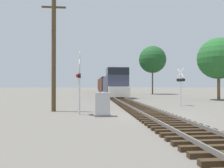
# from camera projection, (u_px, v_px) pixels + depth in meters

# --- Properties ---
(ground_plane) EXTENTS (400.00, 400.00, 0.00)m
(ground_plane) POSITION_uv_depth(u_px,v_px,m) (152.00, 116.00, 14.02)
(ground_plane) COLOR #666059
(rail_track_bed) EXTENTS (2.60, 160.00, 0.31)m
(rail_track_bed) POSITION_uv_depth(u_px,v_px,m) (152.00, 114.00, 14.02)
(rail_track_bed) COLOR #382819
(rail_track_bed) RESTS_ON ground
(freight_train) EXTENTS (3.13, 53.48, 4.58)m
(freight_train) POSITION_uv_depth(u_px,v_px,m) (106.00, 85.00, 56.31)
(freight_train) COLOR #33384C
(freight_train) RESTS_ON ground
(crossing_signal_near) EXTENTS (0.35, 1.00, 4.20)m
(crossing_signal_near) POSITION_uv_depth(u_px,v_px,m) (79.00, 78.00, 14.59)
(crossing_signal_near) COLOR silver
(crossing_signal_near) RESTS_ON ground
(crossing_signal_far) EXTENTS (0.57, 1.01, 3.65)m
(crossing_signal_far) POSITION_uv_depth(u_px,v_px,m) (181.00, 82.00, 21.16)
(crossing_signal_far) COLOR silver
(crossing_signal_far) RESTS_ON ground
(relay_cabinet) EXTENTS (1.02, 0.66, 1.52)m
(relay_cabinet) POSITION_uv_depth(u_px,v_px,m) (102.00, 104.00, 13.82)
(relay_cabinet) COLOR slate
(relay_cabinet) RESTS_ON ground
(utility_pole) EXTENTS (1.80, 0.33, 8.47)m
(utility_pole) POSITION_uv_depth(u_px,v_px,m) (54.00, 54.00, 16.44)
(utility_pole) COLOR #4C3A23
(utility_pole) RESTS_ON ground
(tree_far_right) EXTENTS (5.49, 5.49, 8.31)m
(tree_far_right) POSITION_uv_depth(u_px,v_px,m) (219.00, 58.00, 29.07)
(tree_far_right) COLOR brown
(tree_far_right) RESTS_ON ground
(tree_mid_background) EXTENTS (6.10, 6.10, 10.86)m
(tree_mid_background) POSITION_uv_depth(u_px,v_px,m) (152.00, 60.00, 49.10)
(tree_mid_background) COLOR brown
(tree_mid_background) RESTS_ON ground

